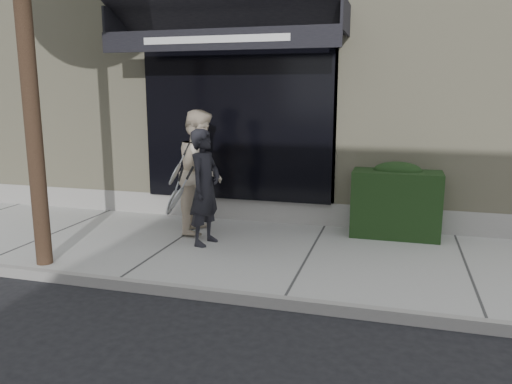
% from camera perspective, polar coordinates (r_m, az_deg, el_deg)
% --- Properties ---
extents(ground, '(80.00, 80.00, 0.00)m').
position_cam_1_polar(ground, '(6.90, 6.06, -7.98)').
color(ground, black).
rests_on(ground, ground).
extents(sidewalk, '(20.00, 3.00, 0.12)m').
position_cam_1_polar(sidewalk, '(6.88, 6.07, -7.51)').
color(sidewalk, '#A5A49F').
rests_on(sidewalk, ground).
extents(curb, '(20.00, 0.10, 0.14)m').
position_cam_1_polar(curb, '(5.46, 3.22, -12.51)').
color(curb, gray).
rests_on(curb, ground).
extents(building_facade, '(14.30, 8.04, 5.64)m').
position_cam_1_polar(building_facade, '(11.44, 10.69, 13.47)').
color(building_facade, '#B4AC89').
rests_on(building_facade, ground).
extents(hedge, '(1.30, 0.70, 1.14)m').
position_cam_1_polar(hedge, '(7.84, 15.69, -0.98)').
color(hedge, black).
rests_on(hedge, sidewalk).
extents(pedestrian_front, '(0.73, 0.79, 1.66)m').
position_cam_1_polar(pedestrian_front, '(7.10, -5.91, 0.50)').
color(pedestrian_front, black).
rests_on(pedestrian_front, sidewalk).
extents(pedestrian_back, '(0.82, 1.00, 1.90)m').
position_cam_1_polar(pedestrian_back, '(7.76, -6.27, 2.33)').
color(pedestrian_back, beige).
rests_on(pedestrian_back, sidewalk).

